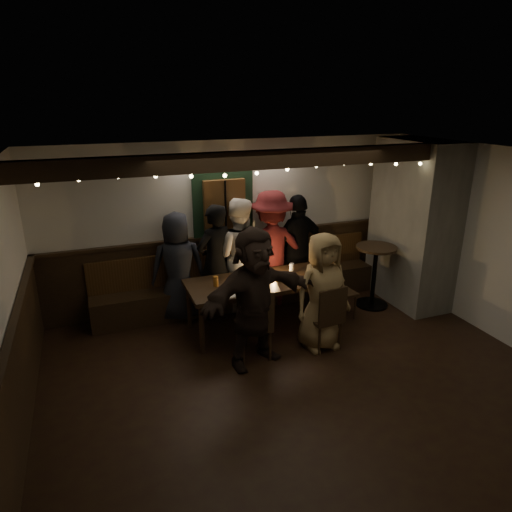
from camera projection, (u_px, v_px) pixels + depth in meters
name	position (u px, v px, depth m)	size (l,w,h in m)	color
room	(327.00, 250.00, 6.69)	(6.02, 5.01, 2.62)	black
dining_table	(261.00, 285.00, 6.45)	(2.09, 0.90, 0.91)	black
chair_near_left	(255.00, 322.00, 5.72)	(0.47, 0.47, 0.95)	black
chair_near_right	(328.00, 314.00, 5.95)	(0.45, 0.45, 0.91)	black
chair_end	(337.00, 288.00, 6.83)	(0.44, 0.44, 0.87)	black
high_top	(375.00, 269.00, 7.20)	(0.63, 0.63, 1.00)	black
person_a	(178.00, 267.00, 6.73)	(0.81, 0.52, 1.65)	black
person_b	(215.00, 262.00, 6.78)	(0.64, 0.42, 1.75)	black
person_c	(238.00, 255.00, 7.02)	(0.87, 0.68, 1.79)	silver
person_d	(271.00, 249.00, 7.17)	(1.20, 0.69, 1.86)	#511518
person_e	(298.00, 249.00, 7.34)	(1.04, 0.43, 1.77)	black
person_f	(254.00, 298.00, 5.55)	(1.65, 0.53, 1.78)	black
person_g	(322.00, 292.00, 5.94)	(0.78, 0.51, 1.60)	#9F8151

